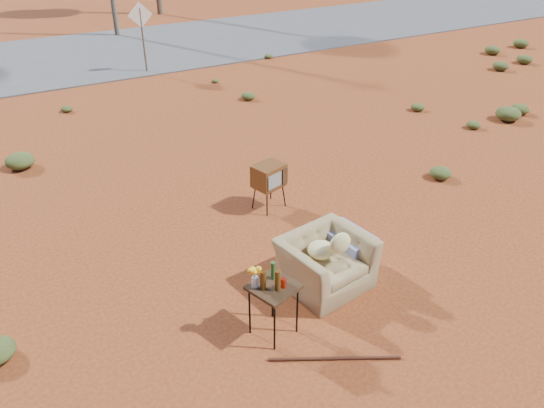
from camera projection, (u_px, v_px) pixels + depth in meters
ground at (300, 298)px, 7.71m from camera, size 140.00×140.00×0.00m
highway at (81, 56)px, 19.00m from camera, size 140.00×7.00×0.04m
armchair at (330, 254)px, 7.81m from camera, size 1.53×1.12×1.07m
tv_unit at (269, 176)px, 9.61m from camera, size 0.64×0.57×0.88m
side_table at (270, 285)px, 6.70m from camera, size 0.70×0.70×1.10m
rusty_bar at (335, 358)px, 6.69m from camera, size 1.50×0.82×0.04m
road_sign at (141, 25)px, 16.61m from camera, size 0.78×0.06×2.19m
scrub_patch at (150, 179)px, 10.61m from camera, size 17.49×8.07×0.33m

